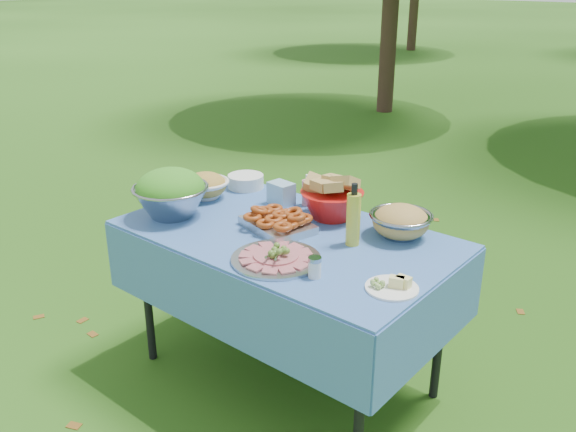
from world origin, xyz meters
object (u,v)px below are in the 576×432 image
at_px(salad_bowl, 171,193).
at_px(oil_bottle, 353,215).
at_px(bread_bowl, 332,198).
at_px(charcuterie_platter, 276,251).
at_px(pasta_bowl_steel, 401,221).
at_px(picnic_table, 286,308).
at_px(plate_stack, 246,181).

height_order(salad_bowl, oil_bottle, oil_bottle).
bearing_deg(salad_bowl, bread_bowl, 38.19).
bearing_deg(charcuterie_platter, pasta_bowl_steel, 63.98).
height_order(picnic_table, pasta_bowl_steel, pasta_bowl_steel).
distance_m(salad_bowl, plate_stack, 0.52).
height_order(picnic_table, oil_bottle, oil_bottle).
relative_size(salad_bowl, plate_stack, 1.85).
height_order(picnic_table, plate_stack, plate_stack).
distance_m(bread_bowl, pasta_bowl_steel, 0.36).
bearing_deg(pasta_bowl_steel, plate_stack, 177.69).
height_order(picnic_table, bread_bowl, bread_bowl).
bearing_deg(picnic_table, charcuterie_platter, -58.54).
bearing_deg(pasta_bowl_steel, bread_bowl, -177.71).
bearing_deg(plate_stack, bread_bowl, -5.03).
height_order(plate_stack, bread_bowl, bread_bowl).
height_order(plate_stack, pasta_bowl_steel, pasta_bowl_steel).
distance_m(pasta_bowl_steel, charcuterie_platter, 0.59).
bearing_deg(bread_bowl, plate_stack, 174.97).
relative_size(plate_stack, bread_bowl, 0.64).
bearing_deg(picnic_table, bread_bowl, 80.19).
distance_m(salad_bowl, bread_bowl, 0.75).
bearing_deg(picnic_table, salad_bowl, -160.62).
distance_m(plate_stack, bread_bowl, 0.61).
height_order(bread_bowl, charcuterie_platter, bread_bowl).
height_order(salad_bowl, pasta_bowl_steel, salad_bowl).
bearing_deg(oil_bottle, plate_stack, 164.08).
height_order(salad_bowl, charcuterie_platter, salad_bowl).
bearing_deg(plate_stack, salad_bowl, -88.77).
bearing_deg(oil_bottle, picnic_table, -163.84).
height_order(picnic_table, salad_bowl, salad_bowl).
distance_m(salad_bowl, pasta_bowl_steel, 1.06).
relative_size(picnic_table, bread_bowl, 4.95).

